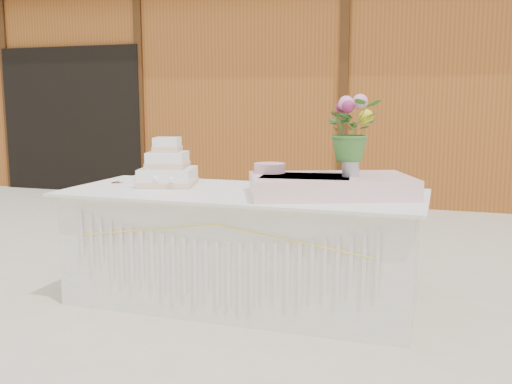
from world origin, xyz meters
TOP-DOWN VIEW (x-y plane):
  - ground at (0.00, 0.00)m, footprint 80.00×80.00m
  - barn at (-0.01, 5.99)m, footprint 12.60×4.60m
  - cake_table at (0.00, -0.00)m, footprint 2.40×1.00m
  - wedding_cake at (-0.60, 0.10)m, footprint 0.46×0.46m
  - pink_cake_stand at (0.18, 0.04)m, footprint 0.26×0.26m
  - satin_runner at (0.59, 0.00)m, footprint 1.15×0.91m
  - flower_vase at (0.72, 0.01)m, footprint 0.11×0.11m
  - bouquet at (0.72, 0.01)m, footprint 0.45×0.43m
  - loose_flowers at (-1.00, 0.12)m, footprint 0.18×0.33m

SIDE VIEW (x-z plane):
  - ground at x=0.00m, z-range 0.00..0.00m
  - cake_table at x=0.00m, z-range 0.00..0.77m
  - loose_flowers at x=-1.00m, z-range 0.77..0.79m
  - satin_runner at x=0.59m, z-range 0.77..0.90m
  - pink_cake_stand at x=0.18m, z-range 0.78..0.97m
  - wedding_cake at x=-0.60m, z-range 0.71..1.06m
  - flower_vase at x=0.72m, z-range 0.90..1.04m
  - bouquet at x=0.72m, z-range 1.04..1.43m
  - barn at x=-0.01m, z-range 0.03..3.33m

